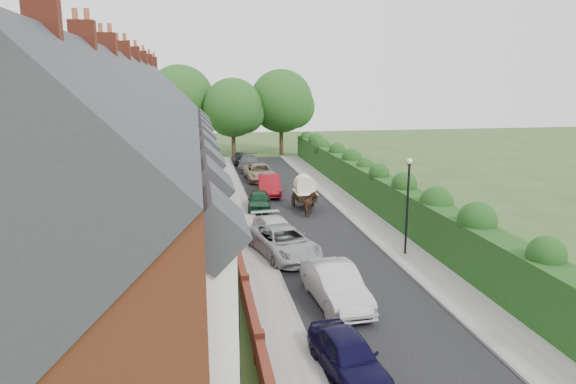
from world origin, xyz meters
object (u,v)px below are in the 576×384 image
horse_cart (305,190)px  car_green (259,200)px  car_white (276,232)px  car_grey (248,163)px  horse (311,204)px  car_navy (348,355)px  car_red (269,185)px  lamppost (408,194)px  car_beige (260,172)px  car_silver_b (284,242)px  car_black (241,158)px  car_silver_a (336,285)px

horse_cart → car_green: bearing=175.7°
car_white → car_grey: (0.91, 24.64, 0.00)m
horse → car_grey: bearing=-61.9°
car_navy → car_red: (1.12, 25.95, 0.13)m
horse_cart → car_grey: bearing=98.1°
lamppost → car_beige: size_ratio=0.95×
horse → car_silver_b: bearing=89.1°
car_black → horse: (2.84, -22.55, 0.08)m
horse → car_green: bearing=-13.0°
car_silver_a → car_grey: car_silver_a is taller
car_navy → car_grey: 37.84m
car_black → horse: 22.73m
car_silver_b → car_navy: bearing=-102.4°
car_red → car_black: bearing=98.6°
car_grey → car_red: bearing=-81.2°
lamppost → car_green: 13.04m
car_grey → car_beige: bearing=-79.2°
car_white → car_beige: (1.36, 18.75, 0.03)m
car_grey → car_black: 3.82m
car_silver_b → car_grey: size_ratio=1.10×
car_white → lamppost: bearing=-32.4°
car_grey → car_silver_b: bearing=-85.2°
car_white → horse_cart: size_ratio=1.48×
car_silver_a → car_grey: 32.71m
car_silver_b → car_white: bearing=80.9°
car_navy → car_red: bearing=80.0°
car_silver_b → horse_cart: (3.15, 9.82, 0.62)m
horse_cart → car_beige: bearing=100.0°
car_white → car_black: (0.45, 28.43, -0.04)m
car_navy → car_silver_b: car_silver_b is taller
car_beige → car_black: car_beige is taller
car_silver_a → car_green: bearing=90.1°
horse → horse_cart: size_ratio=0.54×
car_silver_b → car_red: car_red is taller
car_red → car_grey: size_ratio=0.97×
horse_cart → car_red: bearing=110.9°
car_navy → horse_cart: bearing=74.4°
car_green → car_grey: size_ratio=0.78×
horse → horse_cart: horse_cart is taller
car_navy → horse_cart: 21.25m
lamppost → car_silver_a: (-5.14, -5.07, -2.49)m
car_green → car_black: bearing=95.4°
car_green → horse: horse is taller
car_silver_a → car_green: size_ratio=1.25×
horse_cart → horse: bearing=-90.0°
car_silver_b → car_white: 2.01m
car_white → car_green: 8.07m
car_white → car_black: car_white is taller
car_navy → car_white: bearing=83.7°
car_beige → car_black: (-0.91, 9.68, -0.07)m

